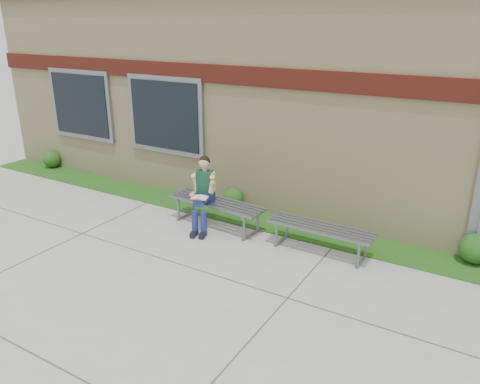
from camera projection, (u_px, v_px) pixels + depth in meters
The scene contains 9 objects.
ground at pixel (206, 295), 6.43m from camera, with size 80.00×80.00×0.00m, color #9E9E99.
grass_strip at pixel (287, 227), 8.52m from camera, with size 16.00×0.80×0.02m, color #174913.
school_building at pixel (355, 88), 10.53m from camera, with size 16.20×6.22×4.20m.
bench_left at pixel (217, 207), 8.45m from camera, with size 1.90×0.66×0.48m.
bench_right at pixel (321, 232), 7.51m from camera, with size 1.75×0.51×0.45m.
girl at pixel (203, 191), 8.26m from camera, with size 0.54×0.79×1.32m.
shrub_west at pixel (52, 159), 11.85m from camera, with size 0.43×0.43×0.43m, color #174913.
shrub_mid at pixel (233, 199), 9.27m from camera, with size 0.40×0.40×0.40m, color #174913.
shrub_east at pixel (475, 248), 7.18m from camera, with size 0.47×0.47×0.47m, color #174913.
Camera 1 is at (3.23, -4.52, 3.56)m, focal length 35.00 mm.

